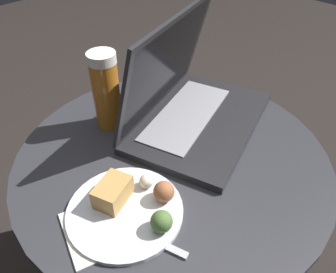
# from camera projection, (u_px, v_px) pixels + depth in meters

# --- Properties ---
(table) EXTENTS (0.67, 0.67, 0.56)m
(table) POSITION_uv_depth(u_px,v_px,m) (171.00, 206.00, 0.82)
(table) COLOR black
(table) RESTS_ON ground_plane
(napkin) EXTENTS (0.20, 0.17, 0.00)m
(napkin) POSITION_uv_depth(u_px,v_px,m) (116.00, 221.00, 0.57)
(napkin) COLOR silver
(napkin) RESTS_ON table
(laptop) EXTENTS (0.42, 0.34, 0.25)m
(laptop) POSITION_uv_depth(u_px,v_px,m) (189.00, 103.00, 0.76)
(laptop) COLOR #232326
(laptop) RESTS_ON table
(beer_glass) EXTENTS (0.06, 0.06, 0.18)m
(beer_glass) POSITION_uv_depth(u_px,v_px,m) (106.00, 91.00, 0.73)
(beer_glass) COLOR #C6701E
(beer_glass) RESTS_ON table
(snack_plate) EXTENTS (0.21, 0.21, 0.05)m
(snack_plate) POSITION_uv_depth(u_px,v_px,m) (130.00, 205.00, 0.58)
(snack_plate) COLOR silver
(snack_plate) RESTS_ON table
(fork) EXTENTS (0.07, 0.16, 0.00)m
(fork) POSITION_uv_depth(u_px,v_px,m) (136.00, 232.00, 0.55)
(fork) COLOR #B2B2B7
(fork) RESTS_ON table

